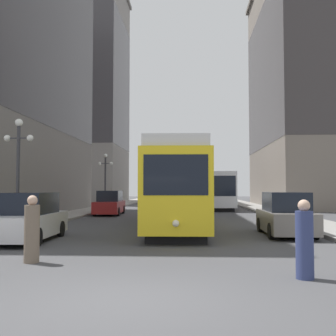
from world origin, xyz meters
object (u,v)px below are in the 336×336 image
object	(u,v)px
streetcar	(177,186)
lamp_post_left_far	(105,172)
parked_car_left_near	(110,204)
lamp_post_left_near	(18,155)
pedestrian_on_sidewalk	(305,242)
transit_bus	(219,189)
parked_car_right_far	(285,215)
parked_car_left_mid	(28,218)
pedestrian_crossing_near	(32,231)

from	to	relation	value
streetcar	lamp_post_left_far	size ratio (longest dim) A/B	2.82
parked_car_left_near	lamp_post_left_near	xyz separation A→B (m)	(-1.90, -12.21, 2.68)
parked_car_left_near	pedestrian_on_sidewalk	bearing A→B (deg)	-70.87
transit_bus	lamp_post_left_near	bearing A→B (deg)	-114.88
parked_car_right_far	pedestrian_on_sidewalk	distance (m)	8.60
parked_car_right_far	transit_bus	bearing A→B (deg)	-86.09
streetcar	lamp_post_left_far	xyz separation A→B (m)	(-7.35, 17.18, 1.43)
parked_car_left_mid	pedestrian_on_sidewalk	size ratio (longest dim) A/B	2.79
streetcar	parked_car_left_mid	xyz separation A→B (m)	(-5.45, -5.76, -1.26)
streetcar	parked_car_left_near	xyz separation A→B (m)	(-5.45, 9.86, -1.26)
parked_car_right_far	lamp_post_left_near	size ratio (longest dim) A/B	0.90
streetcar	lamp_post_left_near	size ratio (longest dim) A/B	2.83
streetcar	parked_car_left_near	distance (m)	11.33
streetcar	parked_car_left_near	world-z (taller)	streetcar
parked_car_left_mid	pedestrian_crossing_near	bearing A→B (deg)	-69.39
pedestrian_crossing_near	lamp_post_left_near	distance (m)	9.19
parked_car_left_near	parked_car_left_mid	world-z (taller)	same
transit_bus	parked_car_right_far	distance (m)	22.69
transit_bus	parked_car_right_far	bearing A→B (deg)	-85.15
lamp_post_left_near	lamp_post_left_far	bearing A→B (deg)	90.00
parked_car_left_near	pedestrian_crossing_near	size ratio (longest dim) A/B	2.82
parked_car_right_far	lamp_post_left_near	world-z (taller)	lamp_post_left_near
streetcar	parked_car_right_far	distance (m)	5.93
pedestrian_on_sidewalk	lamp_post_left_far	size ratio (longest dim) A/B	0.34
streetcar	pedestrian_crossing_near	distance (m)	10.94
parked_car_left_mid	lamp_post_left_near	size ratio (longest dim) A/B	0.95
streetcar	parked_car_right_far	xyz separation A→B (m)	(4.69, -3.41, -1.26)
streetcar	lamp_post_left_far	distance (m)	18.74
transit_bus	parked_car_right_far	world-z (taller)	transit_bus
streetcar	pedestrian_crossing_near	bearing A→B (deg)	-110.57
parked_car_left_near	lamp_post_left_near	distance (m)	12.65
pedestrian_crossing_near	lamp_post_left_near	size ratio (longest dim) A/B	0.35
streetcar	parked_car_right_far	size ratio (longest dim) A/B	3.16
streetcar	pedestrian_on_sidewalk	xyz separation A→B (m)	(3.20, -11.88, -1.29)
transit_bus	lamp_post_left_near	distance (m)	24.17
pedestrian_on_sidewalk	parked_car_right_far	bearing A→B (deg)	-136.56
pedestrian_crossing_near	lamp_post_left_far	size ratio (longest dim) A/B	0.35
parked_car_left_near	parked_car_left_mid	distance (m)	15.62
parked_car_right_far	lamp_post_left_far	distance (m)	24.00
parked_car_left_mid	transit_bus	bearing A→B (deg)	67.97
parked_car_left_mid	pedestrian_crossing_near	world-z (taller)	parked_car_left_mid
pedestrian_crossing_near	parked_car_left_near	bearing A→B (deg)	2.57
parked_car_left_near	lamp_post_left_near	world-z (taller)	lamp_post_left_near
transit_bus	pedestrian_crossing_near	world-z (taller)	transit_bus
lamp_post_left_near	transit_bus	bearing A→B (deg)	63.42
pedestrian_on_sidewalk	lamp_post_left_far	world-z (taller)	lamp_post_left_far
parked_car_right_far	lamp_post_left_far	bearing A→B (deg)	-58.93
transit_bus	lamp_post_left_far	distance (m)	11.10
parked_car_right_far	pedestrian_crossing_near	world-z (taller)	parked_car_right_far
transit_bus	parked_car_left_near	bearing A→B (deg)	-131.84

